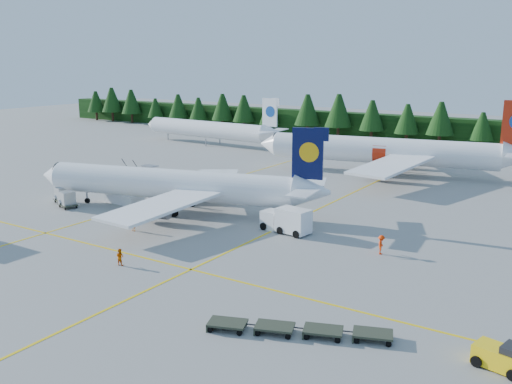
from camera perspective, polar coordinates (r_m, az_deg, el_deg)
The scene contains 16 objects.
ground at distance 59.16m, azimuth -7.35°, elevation -4.83°, with size 320.00×320.00×0.00m, color #9D9D98.
taxi_stripe_a at distance 82.66m, azimuth -5.86°, elevation 0.38°, with size 0.25×120.00×0.01m, color yellow.
taxi_stripe_b at distance 72.15m, azimuth 6.65°, elevation -1.52°, with size 0.25×120.00×0.01m, color yellow.
taxi_stripe_cross at distance 54.97m, azimuth -11.41°, elevation -6.39°, with size 80.00×0.25×0.01m, color yellow.
treeline_hedge at distance 130.91m, azimuth 16.50°, elevation 5.94°, with size 220.00×4.00×6.00m, color black.
airliner_navy at distance 70.44m, azimuth -9.05°, elevation 0.76°, with size 36.47×29.62×10.82m.
airliner_red at distance 94.52m, azimuth 12.00°, elevation 4.05°, with size 42.13×34.36×12.34m.
airliner_far_left at distance 126.29m, azimuth -5.34°, elevation 6.32°, with size 36.61×5.41×10.64m.
airstairs at distance 75.80m, azimuth -12.73°, elevation -0.32°, with size 4.89×6.64×4.32m.
service_truck at distance 61.26m, azimuth 2.98°, elevation -2.80°, with size 5.85×2.77×2.72m.
baggage_tug at distance 38.35m, azimuth 23.40°, elevation -14.89°, with size 3.32×2.26×1.63m.
dolly_train at distance 39.53m, azimuth 4.30°, elevation -13.40°, with size 11.98×6.39×0.15m.
uld_pair at distance 76.30m, azimuth -18.56°, elevation -0.41°, with size 5.29×3.68×1.75m.
crew_a at distance 63.04m, azimuth -12.16°, elevation -3.03°, with size 0.67×0.44×1.83m, color #EB6504.
crew_b at distance 53.08m, azimuth -13.46°, elevation -6.33°, with size 0.76×0.59×1.56m, color #E86504.
crew_c at distance 55.67m, azimuth 12.42°, elevation -5.18°, with size 0.78×0.53×1.88m, color #FF3305.
Camera 1 is at (36.65, -42.77, 18.10)m, focal length 40.00 mm.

